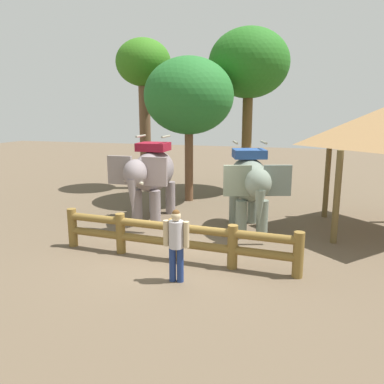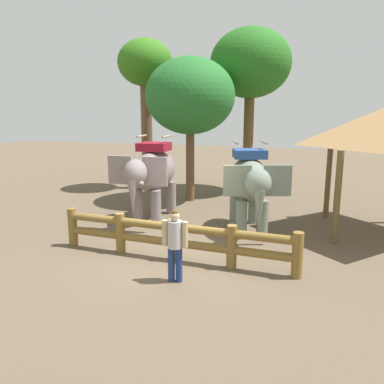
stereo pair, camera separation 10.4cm
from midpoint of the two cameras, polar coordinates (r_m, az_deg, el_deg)
name	(u,v)px [view 2 (the right image)]	position (r m, az deg, el deg)	size (l,w,h in m)	color
ground_plane	(176,256)	(9.89, -2.03, -9.55)	(60.00, 60.00, 0.00)	brown
log_fence	(173,237)	(9.47, -2.53, -6.66)	(6.17, 0.57, 1.05)	brown
elephant_near_left	(152,173)	(12.73, -5.70, 2.77)	(1.88, 3.29, 2.83)	gray
elephant_center	(250,182)	(11.53, 8.86, 1.43)	(2.22, 3.27, 2.74)	slate
tourist_woman_in_black	(175,240)	(8.21, -2.19, -7.22)	(0.57, 0.33, 1.61)	navy
tree_far_left	(190,97)	(15.37, -0.09, 14.03)	(3.50, 3.50, 5.67)	brown
tree_back_center	(250,65)	(17.50, 8.88, 18.18)	(3.48, 3.48, 7.10)	brown
tree_far_right	(145,70)	(18.13, -6.80, 17.66)	(2.46, 2.46, 6.77)	brown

